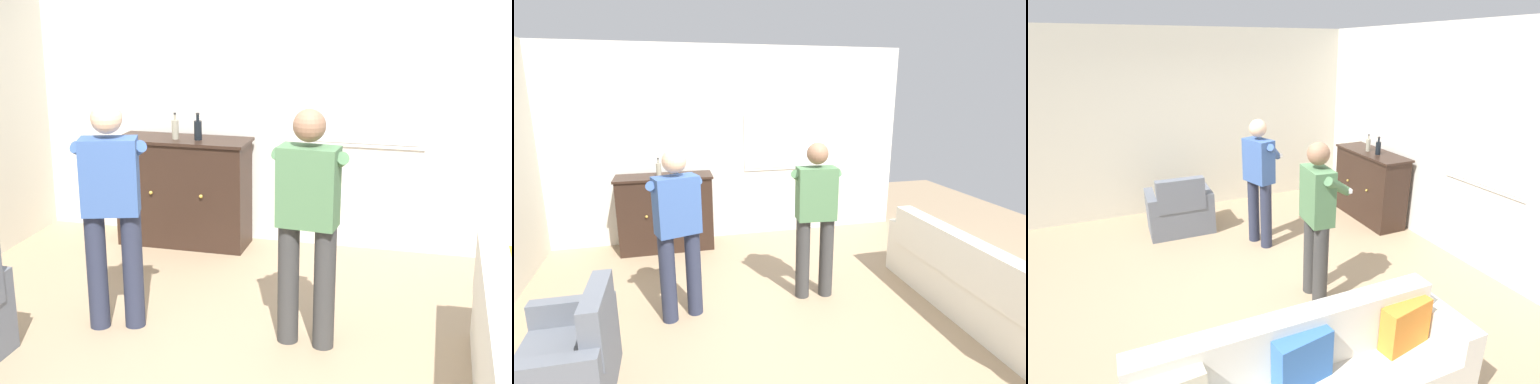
# 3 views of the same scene
# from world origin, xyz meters

# --- Properties ---
(ground) EXTENTS (10.40, 10.40, 0.00)m
(ground) POSITION_xyz_m (0.00, 0.00, 0.00)
(ground) COLOR #9E8466
(wall_back_with_window) EXTENTS (5.20, 0.15, 2.80)m
(wall_back_with_window) POSITION_xyz_m (0.02, 2.66, 1.40)
(wall_back_with_window) COLOR silver
(wall_back_with_window) RESTS_ON ground
(wall_side_left) EXTENTS (0.12, 5.20, 2.80)m
(wall_side_left) POSITION_xyz_m (-2.66, 0.00, 1.40)
(wall_side_left) COLOR beige
(wall_side_left) RESTS_ON ground
(armchair) EXTENTS (0.66, 0.89, 0.85)m
(armchair) POSITION_xyz_m (-1.69, -0.44, 0.29)
(armchair) COLOR slate
(armchair) RESTS_ON ground
(sideboard_cabinet) EXTENTS (1.29, 0.49, 1.05)m
(sideboard_cabinet) POSITION_xyz_m (-1.00, 2.30, 0.53)
(sideboard_cabinet) COLOR black
(sideboard_cabinet) RESTS_ON ground
(bottle_wine_green) EXTENTS (0.07, 0.07, 0.25)m
(bottle_wine_green) POSITION_xyz_m (-1.06, 2.26, 1.15)
(bottle_wine_green) COLOR gray
(bottle_wine_green) RESTS_ON sideboard_cabinet
(bottle_liquor_amber) EXTENTS (0.07, 0.07, 0.26)m
(bottle_liquor_amber) POSITION_xyz_m (-0.84, 2.28, 1.15)
(bottle_liquor_amber) COLOR black
(bottle_liquor_amber) RESTS_ON sideboard_cabinet
(person_standing_left) EXTENTS (0.53, 0.52, 1.68)m
(person_standing_left) POSITION_xyz_m (-0.88, 0.47, 0.94)
(person_standing_left) COLOR #282D42
(person_standing_left) RESTS_ON ground
(person_standing_right) EXTENTS (0.56, 0.49, 1.68)m
(person_standing_right) POSITION_xyz_m (0.54, 0.56, 0.94)
(person_standing_right) COLOR #383838
(person_standing_right) RESTS_ON ground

